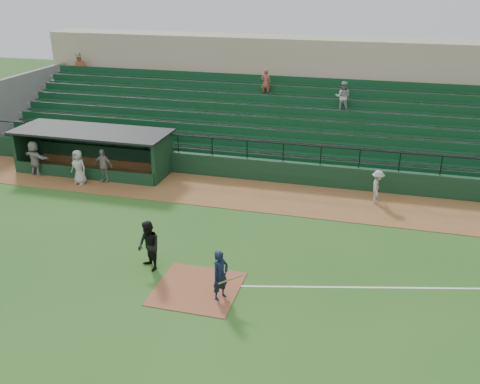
# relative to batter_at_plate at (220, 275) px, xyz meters

# --- Properties ---
(ground) EXTENTS (90.00, 90.00, 0.00)m
(ground) POSITION_rel_batter_at_plate_xyz_m (-1.01, 1.35, -0.94)
(ground) COLOR #28541B
(ground) RESTS_ON ground
(warning_track) EXTENTS (40.00, 4.00, 0.03)m
(warning_track) POSITION_rel_batter_at_plate_xyz_m (-1.01, 9.35, -0.92)
(warning_track) COLOR brown
(warning_track) RESTS_ON ground
(home_plate_dirt) EXTENTS (3.00, 3.00, 0.03)m
(home_plate_dirt) POSITION_rel_batter_at_plate_xyz_m (-1.01, 0.35, -0.92)
(home_plate_dirt) COLOR brown
(home_plate_dirt) RESTS_ON ground
(foul_line) EXTENTS (17.49, 4.44, 0.01)m
(foul_line) POSITION_rel_batter_at_plate_xyz_m (6.99, 2.55, -0.93)
(foul_line) COLOR white
(foul_line) RESTS_ON ground
(stadium_structure) EXTENTS (38.00, 13.08, 6.40)m
(stadium_structure) POSITION_rel_batter_at_plate_xyz_m (-1.01, 17.81, 1.37)
(stadium_structure) COLOR black
(stadium_structure) RESTS_ON ground
(dugout) EXTENTS (8.90, 3.20, 2.42)m
(dugout) POSITION_rel_batter_at_plate_xyz_m (-10.76, 10.91, 0.40)
(dugout) COLOR black
(dugout) RESTS_ON ground
(batter_at_plate) EXTENTS (1.15, 0.81, 1.87)m
(batter_at_plate) POSITION_rel_batter_at_plate_xyz_m (0.00, 0.00, 0.00)
(batter_at_plate) COLOR black
(batter_at_plate) RESTS_ON ground
(umpire) EXTENTS (1.23, 1.20, 1.99)m
(umpire) POSITION_rel_batter_at_plate_xyz_m (-3.23, 1.21, 0.06)
(umpire) COLOR black
(umpire) RESTS_ON ground
(runner) EXTENTS (0.64, 1.09, 1.68)m
(runner) POSITION_rel_batter_at_plate_xyz_m (5.02, 9.98, -0.07)
(runner) COLOR #A29D98
(runner) RESTS_ON warning_track
(dugout_player_a) EXTENTS (1.12, 0.56, 1.85)m
(dugout_player_a) POSITION_rel_batter_at_plate_xyz_m (-9.38, 9.03, 0.02)
(dugout_player_a) COLOR gray
(dugout_player_a) RESTS_ON warning_track
(dugout_player_b) EXTENTS (1.02, 0.76, 1.89)m
(dugout_player_b) POSITION_rel_batter_at_plate_xyz_m (-10.52, 8.44, 0.04)
(dugout_player_b) COLOR #ACA6A1
(dugout_player_b) RESTS_ON warning_track
(dugout_player_c) EXTENTS (1.93, 1.11, 1.98)m
(dugout_player_c) POSITION_rel_batter_at_plate_xyz_m (-13.57, 8.97, 0.08)
(dugout_player_c) COLOR #9B9691
(dugout_player_c) RESTS_ON warning_track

